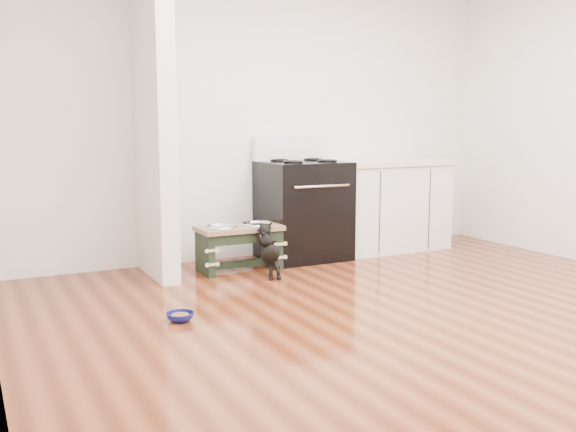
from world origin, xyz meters
name	(u,v)px	position (x,y,z in m)	size (l,w,h in m)	color
ground	(429,324)	(0.00, 0.00, 0.00)	(5.00, 5.00, 0.00)	#4D1E0D
room_shell	(437,66)	(0.00, 0.00, 1.62)	(5.00, 5.00, 5.00)	silver
partition_wall	(154,114)	(-1.18, 2.10, 1.35)	(0.15, 0.80, 2.70)	silver
oven_range	(303,209)	(0.25, 2.16, 0.48)	(0.76, 0.69, 1.14)	black
cabinet_run	(387,205)	(1.23, 2.18, 0.45)	(1.24, 0.64, 0.91)	silver
dog_feeder	(239,239)	(-0.49, 1.95, 0.28)	(0.72, 0.38, 0.41)	black
puppy	(269,249)	(-0.36, 1.62, 0.24)	(0.13, 0.37, 0.44)	black
floor_bowl	(180,317)	(-1.40, 0.79, 0.03)	(0.23, 0.23, 0.06)	#0D125D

